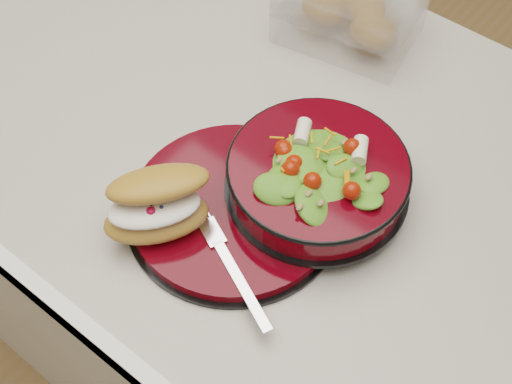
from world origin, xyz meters
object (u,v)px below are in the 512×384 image
Objects in this scene: island_counter at (263,287)px; pastry_box at (351,11)px; croissant at (158,206)px; fork at (233,269)px; dinner_plate at (234,208)px; salad_bowl at (318,171)px.

pastry_box is (-0.03, 0.24, 0.49)m from island_counter.
croissant reaches higher than island_counter.
fork is at bearing -50.03° from croissant.
pastry_box is at bearing 41.26° from fork.
croissant is at bearing -96.96° from pastry_box.
dinner_plate is at bearing -68.52° from island_counter.
croissant reaches higher than fork.
fork is at bearing -92.93° from salad_bowl.
salad_bowl is at bearing -73.50° from pastry_box.
croissant is 0.45m from pastry_box.
salad_bowl reaches higher than pastry_box.
pastry_box reaches higher than fork.
island_counter is at bearing -94.00° from pastry_box.
salad_bowl is (0.07, 0.08, 0.05)m from dinner_plate.
salad_bowl is at bearing 51.50° from dinner_plate.
salad_bowl reaches higher than island_counter.
salad_bowl reaches higher than croissant.
island_counter is 0.54m from croissant.
croissant reaches higher than dinner_plate.
island_counter is 0.48m from dinner_plate.
salad_bowl is at bearing 21.31° from fork.
pastry_box is (-0.15, 0.29, -0.01)m from salad_bowl.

